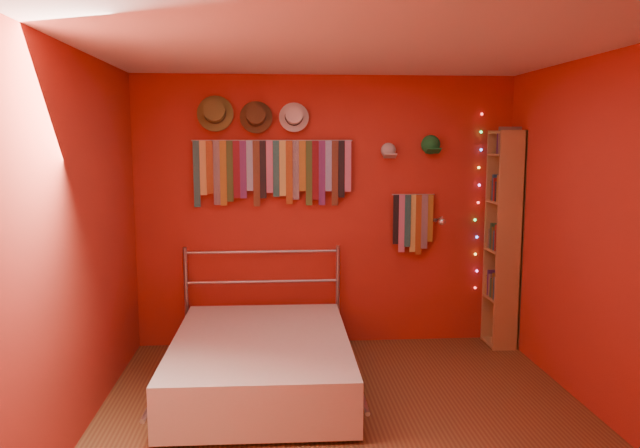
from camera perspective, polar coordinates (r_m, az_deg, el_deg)
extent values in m
plane|color=brown|center=(4.45, 2.55, -17.76)|extent=(3.50, 3.50, 0.00)
cube|color=maroon|center=(5.80, 0.54, 1.13)|extent=(3.50, 0.02, 2.50)
cube|color=maroon|center=(4.63, 24.71, -1.26)|extent=(0.02, 3.50, 2.50)
cube|color=maroon|center=(4.23, -21.57, -1.87)|extent=(0.02, 3.50, 2.50)
cube|color=white|center=(4.06, 2.77, 15.98)|extent=(3.50, 3.50, 0.02)
cylinder|color=#A8A8AC|center=(5.69, -4.36, 7.62)|extent=(1.45, 0.01, 0.01)
cube|color=#195859|center=(5.73, -11.22, 4.50)|extent=(0.06, 0.01, 0.60)
cube|color=tan|center=(5.71, -10.64, 5.05)|extent=(0.06, 0.01, 0.49)
cube|color=brown|center=(5.70, -10.05, 5.12)|extent=(0.06, 0.01, 0.48)
cube|color=navy|center=(5.71, -9.43, 4.63)|extent=(0.06, 0.01, 0.58)
cube|color=olive|center=(5.70, -8.84, 4.61)|extent=(0.06, 0.01, 0.58)
cube|color=#22461C|center=(5.69, -8.25, 4.79)|extent=(0.06, 0.01, 0.55)
cube|color=maroon|center=(5.69, -7.64, 4.98)|extent=(0.06, 0.01, 0.52)
cube|color=#471860|center=(5.69, -7.05, 4.97)|extent=(0.06, 0.01, 0.52)
cube|color=#72A5CB|center=(5.68, -6.45, 5.31)|extent=(0.06, 0.01, 0.45)
cube|color=#4F301A|center=(5.69, -5.83, 4.60)|extent=(0.06, 0.01, 0.60)
cube|color=black|center=(5.68, -5.24, 4.97)|extent=(0.06, 0.01, 0.52)
cube|color=#B95C91|center=(5.67, -4.64, 5.23)|extent=(0.06, 0.01, 0.47)
cube|color=#195855|center=(5.69, -4.03, 5.06)|extent=(0.06, 0.01, 0.51)
cube|color=#C7CC51|center=(5.68, -3.43, 5.10)|extent=(0.06, 0.01, 0.50)
cube|color=brown|center=(5.68, -2.82, 4.72)|extent=(0.06, 0.01, 0.58)
cube|color=navy|center=(5.69, -2.23, 4.94)|extent=(0.06, 0.01, 0.54)
cube|color=#9A611C|center=(5.69, -1.62, 5.33)|extent=(0.06, 0.01, 0.46)
cube|color=#2B4E1F|center=(5.69, -1.02, 4.67)|extent=(0.06, 0.01, 0.59)
cube|color=#600E15|center=(5.70, -0.42, 4.93)|extent=(0.06, 0.01, 0.54)
cube|color=#461860|center=(5.70, 0.18, 4.69)|extent=(0.06, 0.01, 0.59)
cube|color=#7390CD|center=(5.70, 0.79, 5.32)|extent=(0.06, 0.01, 0.46)
cube|color=#52281B|center=(5.72, 1.37, 4.66)|extent=(0.06, 0.01, 0.59)
cube|color=black|center=(5.72, 1.97, 5.03)|extent=(0.06, 0.01, 0.52)
cube|color=#B2598F|center=(5.72, 2.58, 5.30)|extent=(0.06, 0.01, 0.46)
cylinder|color=#A8A8AC|center=(5.86, 8.53, 2.68)|extent=(0.40, 0.01, 0.01)
cube|color=black|center=(5.84, 6.97, 0.40)|extent=(0.06, 0.01, 0.46)
cube|color=#AC5687|center=(5.85, 7.49, 0.04)|extent=(0.06, 0.01, 0.54)
cube|color=#185154|center=(5.85, 8.02, 0.28)|extent=(0.06, 0.01, 0.49)
cube|color=#BDBE4C|center=(5.88, 8.50, 0.05)|extent=(0.06, 0.01, 0.54)
cube|color=brown|center=(5.89, 9.01, -0.07)|extent=(0.06, 0.01, 0.56)
cube|color=navy|center=(5.89, 9.54, 0.21)|extent=(0.06, 0.01, 0.51)
cube|color=#996B1B|center=(5.91, 10.02, 0.52)|extent=(0.06, 0.01, 0.44)
cylinder|color=brown|center=(5.71, -9.56, 9.93)|extent=(0.32, 0.08, 0.32)
cylinder|color=brown|center=(5.65, -9.61, 10.08)|extent=(0.19, 0.16, 0.21)
cylinder|color=#332314|center=(5.68, -9.58, 10.00)|extent=(0.20, 0.06, 0.20)
cylinder|color=#4D361B|center=(5.68, -5.86, 9.69)|extent=(0.29, 0.07, 0.29)
cylinder|color=#4D361B|center=(5.64, -5.88, 9.83)|extent=(0.17, 0.14, 0.19)
cylinder|color=black|center=(5.66, -5.87, 9.76)|extent=(0.18, 0.06, 0.18)
cylinder|color=beige|center=(5.69, -2.40, 9.73)|extent=(0.27, 0.07, 0.27)
cylinder|color=beige|center=(5.64, -2.38, 9.86)|extent=(0.16, 0.13, 0.18)
cylinder|color=black|center=(5.66, -2.39, 9.79)|extent=(0.16, 0.05, 0.16)
ellipsoid|color=beige|center=(5.79, 6.26, 6.71)|extent=(0.16, 0.12, 0.16)
cube|color=beige|center=(5.70, 6.44, 6.21)|extent=(0.11, 0.08, 0.05)
ellipsoid|color=#1B7A34|center=(5.87, 10.07, 7.16)|extent=(0.18, 0.13, 0.18)
cube|color=#1B7A34|center=(5.77, 10.33, 6.61)|extent=(0.13, 0.09, 0.05)
sphere|color=#FF3333|center=(6.03, 14.59, 9.70)|extent=(0.02, 0.02, 0.02)
sphere|color=#33FF4C|center=(6.02, 14.51, 8.14)|extent=(0.02, 0.02, 0.02)
sphere|color=#4C66FF|center=(6.02, 14.52, 6.58)|extent=(0.02, 0.02, 0.02)
sphere|color=yellow|center=(6.02, 14.32, 5.02)|extent=(0.02, 0.02, 0.02)
sphere|color=#FF4CCC|center=(6.03, 14.36, 3.46)|extent=(0.02, 0.02, 0.02)
sphere|color=#FF3333|center=(6.05, 14.26, 1.91)|extent=(0.02, 0.02, 0.02)
sphere|color=#33FF4C|center=(6.06, 13.99, 0.37)|extent=(0.02, 0.02, 0.02)
sphere|color=#4C66FF|center=(6.09, 14.15, -1.16)|extent=(0.02, 0.02, 0.02)
sphere|color=yellow|center=(6.11, 14.02, -2.69)|extent=(0.02, 0.02, 0.02)
sphere|color=#FF4CCC|center=(6.15, 14.15, -4.19)|extent=(0.02, 0.02, 0.02)
sphere|color=#FF3333|center=(6.18, 14.00, -5.68)|extent=(0.02, 0.02, 0.02)
cylinder|color=#A8A8AC|center=(5.97, 10.49, 0.33)|extent=(0.03, 0.03, 0.03)
cylinder|color=#A8A8AC|center=(5.86, 10.78, 0.47)|extent=(0.01, 0.24, 0.08)
sphere|color=white|center=(5.74, 11.10, 0.21)|extent=(0.07, 0.07, 0.07)
cube|color=#A6864B|center=(5.83, 16.94, -1.65)|extent=(0.24, 0.02, 2.00)
cube|color=#A6864B|center=(6.13, 15.86, -1.17)|extent=(0.24, 0.02, 2.00)
cube|color=#A6864B|center=(6.02, 17.41, -1.38)|extent=(0.02, 0.34, 2.00)
cube|color=#A6864B|center=(6.21, 16.03, -10.37)|extent=(0.24, 0.32, 0.02)
cube|color=#A6864B|center=(6.09, 16.19, -6.52)|extent=(0.24, 0.32, 0.02)
cube|color=#A6864B|center=(6.00, 16.35, -2.35)|extent=(0.24, 0.32, 0.02)
cube|color=#A6864B|center=(5.94, 16.51, 1.93)|extent=(0.24, 0.32, 0.02)
cube|color=#A6864B|center=(5.91, 16.67, 6.08)|extent=(0.24, 0.32, 0.02)
cube|color=#A6864B|center=(5.91, 16.75, 8.02)|extent=(0.24, 0.32, 0.02)
cylinder|color=#A8A8AC|center=(5.88, -12.13, -6.66)|extent=(0.04, 0.04, 0.95)
cylinder|color=#A8A8AC|center=(5.85, 1.63, -6.55)|extent=(0.04, 0.04, 0.95)
cylinder|color=#A8A8AC|center=(5.85, -5.25, -7.84)|extent=(1.40, 0.02, 0.02)
cylinder|color=#A8A8AC|center=(5.79, -5.28, -5.27)|extent=(1.40, 0.02, 0.02)
cylinder|color=#A8A8AC|center=(5.73, -5.31, -2.55)|extent=(1.40, 0.02, 0.02)
cube|color=beige|center=(4.94, -5.39, -12.38)|extent=(1.36, 1.91, 0.38)
cylinder|color=#A8A8AC|center=(5.01, -13.59, -12.52)|extent=(0.06, 1.90, 0.03)
cylinder|color=#A8A8AC|center=(4.99, 2.85, -12.43)|extent=(0.06, 1.90, 0.03)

